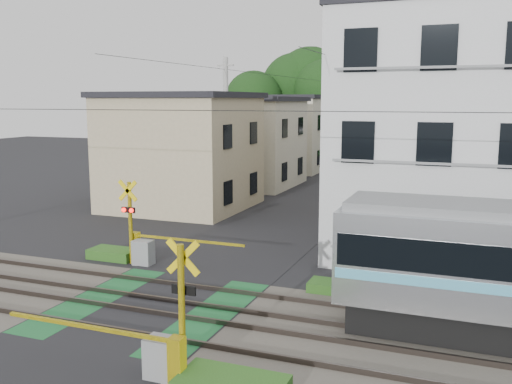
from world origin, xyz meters
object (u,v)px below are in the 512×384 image
at_px(crossing_signal_far, 142,245).
at_px(pedestrian, 361,170).
at_px(apartment_block, 477,133).
at_px(crossing_signal_near, 164,348).

bearing_deg(crossing_signal_far, pedestrian, 82.59).
distance_m(crossing_signal_far, apartment_block, 13.14).
xyz_separation_m(crossing_signal_near, crossing_signal_far, (-5.17, 7.31, 0.00)).
bearing_deg(crossing_signal_far, apartment_block, 27.78).
bearing_deg(apartment_block, pedestrian, 112.43).
bearing_deg(crossing_signal_near, apartment_block, 65.78).
distance_m(crossing_signal_near, pedestrian, 32.23).
distance_m(crossing_signal_near, apartment_block, 14.95).
height_order(crossing_signal_near, apartment_block, apartment_block).
height_order(apartment_block, pedestrian, apartment_block).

